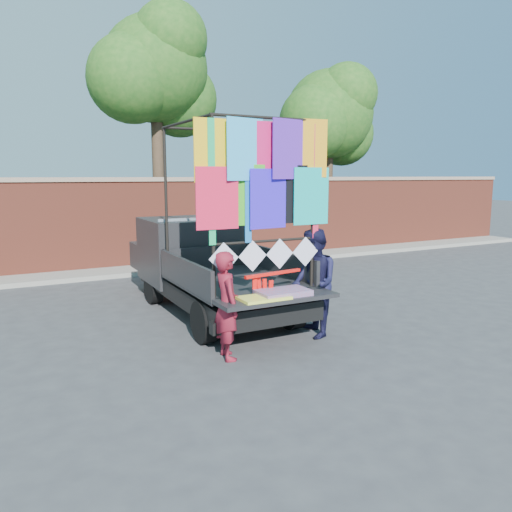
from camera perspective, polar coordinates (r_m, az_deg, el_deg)
name	(u,v)px	position (r m, az deg, el deg)	size (l,w,h in m)	color
ground	(247,334)	(8.55, -1.02, -8.93)	(90.00, 90.00, 0.00)	#38383A
brick_wall	(138,222)	(14.78, -13.32, 3.77)	(30.00, 0.45, 2.61)	brown
curb	(146,269)	(14.28, -12.43, -1.51)	(30.00, 1.20, 0.12)	gray
tree_mid	(157,74)	(16.36, -11.28, 19.73)	(4.20, 3.30, 7.73)	#38281C
tree_right	(331,118)	(19.12, 8.56, 15.38)	(4.20, 3.30, 6.62)	#38281C
pickup_truck	(201,263)	(10.23, -6.31, -0.80)	(2.23, 5.60, 3.53)	black
woman	(227,305)	(7.28, -3.34, -5.66)	(0.58, 0.38, 1.59)	maroon
man	(314,283)	(8.30, 6.61, -3.07)	(0.88, 0.69, 1.81)	#141433
streamer_bundle	(267,288)	(7.67, 1.26, -3.65)	(1.05, 0.22, 0.72)	#F7140D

